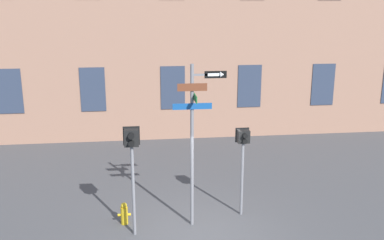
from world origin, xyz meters
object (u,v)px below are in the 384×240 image
street_sign_pole (195,131)px  pedestrian_signal_left (132,151)px  pedestrian_signal_right (243,148)px  fire_hydrant (124,214)px

street_sign_pole → pedestrian_signal_left: 1.68m
street_sign_pole → pedestrian_signal_right: street_sign_pole is taller
street_sign_pole → pedestrian_signal_left: street_sign_pole is taller
street_sign_pole → fire_hydrant: street_sign_pole is taller
fire_hydrant → pedestrian_signal_left: bearing=-64.9°
pedestrian_signal_left → fire_hydrant: (-0.28, 0.60, -1.98)m
street_sign_pole → fire_hydrant: (-1.89, 0.26, -2.34)m
fire_hydrant → street_sign_pole: bearing=-7.9°
pedestrian_signal_left → street_sign_pole: bearing=12.0°
pedestrian_signal_left → pedestrian_signal_right: 3.11m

